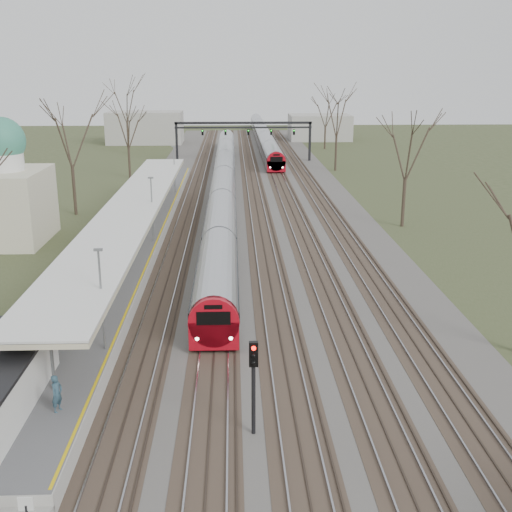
{
  "coord_description": "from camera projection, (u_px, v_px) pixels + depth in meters",
  "views": [
    {
      "loc": [
        -1.47,
        -14.58,
        14.05
      ],
      "look_at": [
        0.02,
        26.26,
        2.0
      ],
      "focal_mm": 45.0,
      "sensor_mm": 36.0,
      "label": 1
    }
  ],
  "objects": [
    {
      "name": "signal_post",
      "position": [
        254.0,
        374.0,
        24.64
      ],
      "size": [
        0.35,
        0.45,
        4.1
      ],
      "color": "black",
      "rests_on": "ground"
    },
    {
      "name": "train_far",
      "position": [
        263.0,
        135.0,
        123.01
      ],
      "size": [
        2.62,
        75.21,
        3.05
      ],
      "color": "#A4A7AE",
      "rests_on": "ground"
    },
    {
      "name": "passenger",
      "position": [
        57.0,
        394.0,
        25.09
      ],
      "size": [
        0.55,
        0.66,
        1.56
      ],
      "primitive_type": "imported",
      "rotation": [
        0.0,
        0.0,
        1.22
      ],
      "color": "#2C4756",
      "rests_on": "platform"
    },
    {
      "name": "track_bed",
      "position": [
        249.0,
        199.0,
        70.71
      ],
      "size": [
        24.0,
        160.0,
        0.22
      ],
      "color": "#474442",
      "rests_on": "ground"
    },
    {
      "name": "tree_west_far",
      "position": [
        70.0,
        133.0,
        61.14
      ],
      "size": [
        5.5,
        5.5,
        11.33
      ],
      "color": "#2D231C",
      "rests_on": "ground"
    },
    {
      "name": "train_near",
      "position": [
        224.0,
        179.0,
        75.11
      ],
      "size": [
        2.62,
        90.21,
        3.05
      ],
      "color": "#A4A7AE",
      "rests_on": "ground"
    },
    {
      "name": "signal_gantry",
      "position": [
        244.0,
        129.0,
        98.08
      ],
      "size": [
        21.0,
        0.59,
        6.08
      ],
      "color": "black",
      "rests_on": "ground"
    },
    {
      "name": "canopy",
      "position": [
        132.0,
        207.0,
        48.19
      ],
      "size": [
        4.1,
        50.0,
        3.11
      ],
      "color": "slate",
      "rests_on": "platform"
    },
    {
      "name": "tree_east_far",
      "position": [
        407.0,
        147.0,
        56.69
      ],
      "size": [
        5.0,
        5.0,
        10.3
      ],
      "color": "#2D231C",
      "rests_on": "ground"
    },
    {
      "name": "platform",
      "position": [
        143.0,
        236.0,
        53.49
      ],
      "size": [
        3.5,
        69.0,
        1.0
      ],
      "primitive_type": "cube",
      "color": "#9E9B93",
      "rests_on": "ground"
    }
  ]
}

